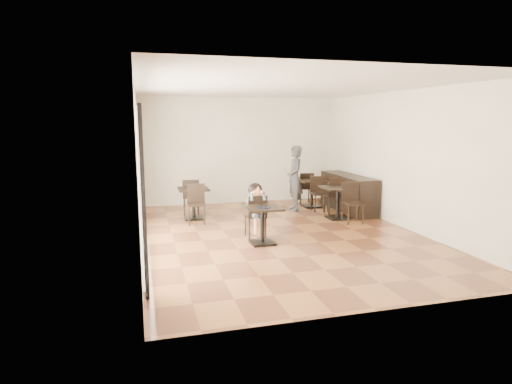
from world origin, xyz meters
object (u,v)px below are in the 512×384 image
object	(u,v)px
child_table	(262,225)
chair_back_a	(305,188)
chair_mid_a	(333,196)
chair_mid_b	(353,203)
cafe_table_left	(194,203)
cafe_table_back	(312,193)
child_chair	(255,216)
adult_patron	(295,178)
chair_left_b	(196,204)
chair_back_b	(320,194)
chair_left_a	(191,197)
cafe_table_mid	(337,203)
child	(255,210)

from	to	relation	value
child_table	chair_back_a	size ratio (longest dim) A/B	0.81
chair_mid_a	chair_mid_b	bearing A→B (deg)	93.85
cafe_table_left	cafe_table_back	world-z (taller)	cafe_table_left
chair_back_a	cafe_table_left	bearing A→B (deg)	24.36
child_chair	adult_patron	world-z (taller)	adult_patron
chair_left_b	chair_back_b	size ratio (longest dim) A/B	1.01
child_chair	chair_mid_a	size ratio (longest dim) A/B	0.94
cafe_table_back	chair_mid_b	world-z (taller)	chair_mid_b
child_table	adult_patron	world-z (taller)	adult_patron
cafe_table_back	chair_mid_a	world-z (taller)	chair_mid_a
chair_left_a	chair_back_b	distance (m)	3.56
child_chair	cafe_table_mid	bearing A→B (deg)	-155.44
adult_patron	cafe_table_left	xyz separation A→B (m)	(-2.88, -0.34, -0.51)
cafe_table_mid	chair_left_b	world-z (taller)	chair_left_b
child_chair	chair_back_b	size ratio (longest dim) A/B	0.98
cafe_table_left	chair_left_b	bearing A→B (deg)	-90.00
child_table	chair_back_a	bearing A→B (deg)	57.33
child	chair_left_b	xyz separation A→B (m)	(-1.08, 1.54, -0.11)
chair_left_a	cafe_table_back	bearing A→B (deg)	-172.70
chair_mid_b	chair_back_b	bearing A→B (deg)	100.95
child_table	chair_left_a	size ratio (longest dim) A/B	0.80
chair_left_a	chair_left_b	xyz separation A→B (m)	(0.00, -1.10, 0.00)
child	cafe_table_back	size ratio (longest dim) A/B	1.48
cafe_table_mid	chair_mid_a	xyz separation A→B (m)	(0.15, 0.55, 0.08)
child_table	cafe_table_mid	world-z (taller)	cafe_table_mid
chair_mid_a	chair_back_b	distance (m)	0.52
child_table	chair_mid_a	bearing A→B (deg)	40.25
chair_mid_a	child	bearing A→B (deg)	36.43
child_table	cafe_table_left	world-z (taller)	cafe_table_left
cafe_table_mid	cafe_table_left	bearing A→B (deg)	165.23
child	cafe_table_left	distance (m)	2.36
child_table	child	distance (m)	0.59
chair_mid_a	chair_back_a	xyz separation A→B (m)	(-0.20, 1.58, -0.02)
cafe_table_left	chair_left_b	xyz separation A→B (m)	(0.00, -0.55, 0.08)
chair_mid_a	chair_back_b	world-z (taller)	chair_mid_a
cafe_table_back	adult_patron	bearing A→B (deg)	-155.22
cafe_table_back	chair_back_b	bearing A→B (deg)	-90.00
child_chair	chair_mid_b	distance (m)	2.72
cafe_table_left	chair_back_b	world-z (taller)	chair_back_b
child	child_chair	bearing A→B (deg)	0.00
chair_back_b	chair_left_b	bearing A→B (deg)	-163.99
adult_patron	chair_back_a	world-z (taller)	adult_patron
chair_left_b	chair_back_a	distance (m)	3.94
child_chair	chair_mid_b	world-z (taller)	chair_mid_b
child_chair	chair_mid_b	size ratio (longest dim) A/B	0.94
cafe_table_mid	chair_back_a	size ratio (longest dim) A/B	0.86
adult_patron	chair_mid_b	distance (m)	2.06
chair_back_b	child_table	bearing A→B (deg)	-126.22
child_table	cafe_table_left	xyz separation A→B (m)	(-1.08, 2.64, 0.01)
chair_back_a	cafe_table_mid	bearing A→B (deg)	97.12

